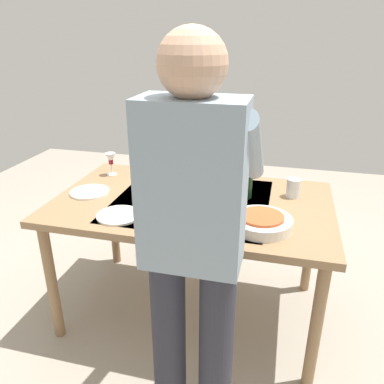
% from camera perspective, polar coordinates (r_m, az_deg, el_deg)
% --- Properties ---
extents(ground_plane, '(6.00, 6.00, 0.00)m').
position_cam_1_polar(ground_plane, '(2.59, -0.00, -17.16)').
color(ground_plane, '#9E9384').
extents(dining_table, '(1.56, 0.94, 0.78)m').
position_cam_1_polar(dining_table, '(2.20, -0.00, -3.04)').
color(dining_table, '#93704C').
rests_on(dining_table, ground_plane).
extents(chair_near, '(0.40, 0.40, 0.91)m').
position_cam_1_polar(chair_near, '(3.08, -0.67, 1.36)').
color(chair_near, brown).
rests_on(chair_near, ground_plane).
extents(person_server, '(0.42, 0.61, 1.69)m').
position_cam_1_polar(person_server, '(1.41, 0.22, -7.11)').
color(person_server, '#2D2D38').
rests_on(person_server, ground_plane).
extents(wine_bottle, '(0.07, 0.07, 0.30)m').
position_cam_1_polar(wine_bottle, '(2.18, 8.16, 1.88)').
color(wine_bottle, black).
rests_on(wine_bottle, dining_table).
extents(wine_glass_left, '(0.07, 0.07, 0.15)m').
position_cam_1_polar(wine_glass_left, '(2.40, -5.38, 3.83)').
color(wine_glass_left, white).
rests_on(wine_glass_left, dining_table).
extents(wine_glass_right, '(0.07, 0.07, 0.15)m').
position_cam_1_polar(wine_glass_right, '(2.57, -12.09, 4.73)').
color(wine_glass_right, white).
rests_on(wine_glass_right, dining_table).
extents(water_cup_near_left, '(0.07, 0.07, 0.10)m').
position_cam_1_polar(water_cup_near_left, '(2.15, 4.89, 0.01)').
color(water_cup_near_left, silver).
rests_on(water_cup_near_left, dining_table).
extents(water_cup_near_right, '(0.08, 0.08, 0.11)m').
position_cam_1_polar(water_cup_near_right, '(2.26, 14.95, 0.58)').
color(water_cup_near_right, silver).
rests_on(water_cup_near_right, dining_table).
extents(water_cup_far_left, '(0.07, 0.07, 0.09)m').
position_cam_1_polar(water_cup_far_left, '(2.49, -3.45, 3.17)').
color(water_cup_far_left, silver).
rests_on(water_cup_far_left, dining_table).
extents(serving_bowl_pasta, '(0.30, 0.30, 0.07)m').
position_cam_1_polar(serving_bowl_pasta, '(1.88, 10.36, -4.41)').
color(serving_bowl_pasta, white).
rests_on(serving_bowl_pasta, dining_table).
extents(dinner_plate_near, '(0.23, 0.23, 0.01)m').
position_cam_1_polar(dinner_plate_near, '(2.34, -15.10, 0.01)').
color(dinner_plate_near, white).
rests_on(dinner_plate_near, dining_table).
extents(dinner_plate_far, '(0.23, 0.23, 0.01)m').
position_cam_1_polar(dinner_plate_far, '(2.01, -10.94, -3.45)').
color(dinner_plate_far, white).
rests_on(dinner_plate_far, dining_table).
extents(table_knife, '(0.05, 0.20, 0.00)m').
position_cam_1_polar(table_knife, '(2.18, -4.48, -0.99)').
color(table_knife, silver).
rests_on(table_knife, dining_table).
extents(table_fork, '(0.08, 0.17, 0.00)m').
position_cam_1_polar(table_fork, '(2.55, -8.06, 2.44)').
color(table_fork, silver).
rests_on(table_fork, dining_table).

